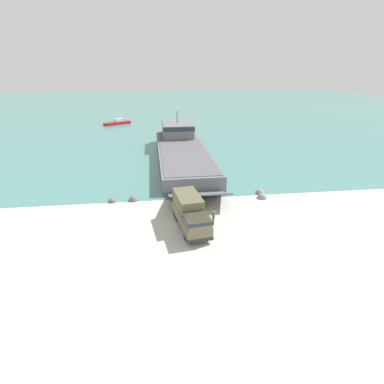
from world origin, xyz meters
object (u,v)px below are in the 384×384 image
object	(u,v)px
landing_craft	(181,148)
soldier_on_ramp	(214,217)
military_truck	(190,213)
moored_boat_a	(118,123)
cargo_crate	(203,231)

from	to	relation	value
landing_craft	soldier_on_ramp	xyz separation A→B (m)	(0.99, -26.58, -0.74)
military_truck	moored_boat_a	distance (m)	64.26
moored_boat_a	cargo_crate	bearing A→B (deg)	162.28
landing_craft	cargo_crate	distance (m)	28.36
landing_craft	cargo_crate	size ratio (longest dim) A/B	45.65
landing_craft	moored_boat_a	bearing A→B (deg)	112.66
military_truck	moored_boat_a	bearing A→B (deg)	-175.51
landing_craft	military_truck	world-z (taller)	landing_craft
soldier_on_ramp	moored_boat_a	xyz separation A→B (m)	(-16.44, 62.73, -0.48)
soldier_on_ramp	moored_boat_a	size ratio (longest dim) A/B	0.23
landing_craft	moored_boat_a	size ratio (longest dim) A/B	4.77
landing_craft	soldier_on_ramp	distance (m)	26.61
cargo_crate	soldier_on_ramp	bearing A→B (deg)	50.42
landing_craft	moored_boat_a	distance (m)	39.33
military_truck	soldier_on_ramp	distance (m)	2.57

